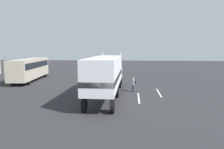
# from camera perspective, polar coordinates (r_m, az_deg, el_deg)

# --- Properties ---
(ground_plane) EXTENTS (120.00, 120.00, 0.00)m
(ground_plane) POSITION_cam_1_polar(r_m,az_deg,el_deg) (26.60, -0.54, -3.45)
(ground_plane) COLOR #2D2D30
(lane_stripe_near) EXTENTS (4.40, 0.21, 0.01)m
(lane_stripe_near) POSITION_cam_1_polar(r_m,az_deg,el_deg) (20.80, 7.53, -6.54)
(lane_stripe_near) COLOR silver
(lane_stripe_near) RESTS_ON ground_plane
(lane_stripe_mid) EXTENTS (4.40, 0.22, 0.01)m
(lane_stripe_mid) POSITION_cam_1_polar(r_m,az_deg,el_deg) (23.54, 13.11, -5.05)
(lane_stripe_mid) COLOR silver
(lane_stripe_mid) RESTS_ON ground_plane
(semi_truck) EXTENTS (14.19, 2.93, 4.50)m
(semi_truck) POSITION_cam_1_polar(r_m,az_deg,el_deg) (20.69, -1.55, 0.54)
(semi_truck) COLOR white
(semi_truck) RESTS_ON ground_plane
(person_bystander) EXTENTS (0.34, 0.46, 1.63)m
(person_bystander) POSITION_cam_1_polar(r_m,az_deg,el_deg) (23.44, 6.06, -2.73)
(person_bystander) COLOR #2D3347
(person_bystander) RESTS_ON ground_plane
(parked_bus) EXTENTS (11.23, 3.89, 3.40)m
(parked_bus) POSITION_cam_1_polar(r_m,az_deg,el_deg) (33.89, -22.15, 1.85)
(parked_bus) COLOR #BFB29E
(parked_bus) RESTS_ON ground_plane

